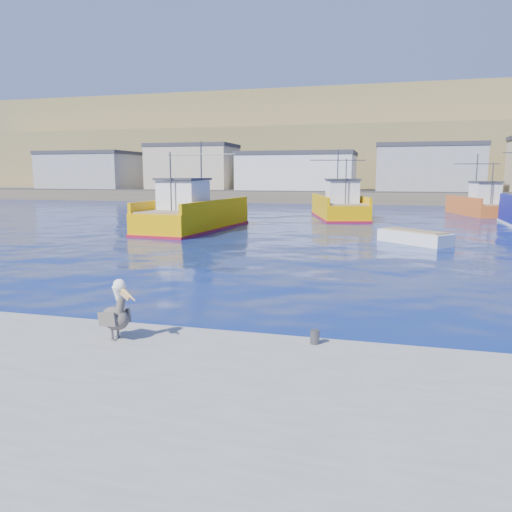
# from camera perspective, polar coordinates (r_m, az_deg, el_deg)

# --- Properties ---
(ground) EXTENTS (260.00, 260.00, 0.00)m
(ground) POSITION_cam_1_polar(r_m,az_deg,el_deg) (14.72, -3.10, -6.62)
(ground) COLOR #071356
(ground) RESTS_ON ground
(dock_bollards) EXTENTS (36.20, 0.20, 0.30)m
(dock_bollards) POSITION_cam_1_polar(r_m,az_deg,el_deg) (11.27, -5.56, -8.20)
(dock_bollards) COLOR #4C4C4C
(dock_bollards) RESTS_ON dock
(far_shore) EXTENTS (200.00, 81.00, 24.00)m
(far_shore) POSITION_cam_1_polar(r_m,az_deg,el_deg) (122.85, 13.02, 11.31)
(far_shore) COLOR brown
(far_shore) RESTS_ON ground
(trawler_yellow_a) EXTENTS (5.52, 12.38, 6.62)m
(trawler_yellow_a) POSITION_cam_1_polar(r_m,az_deg,el_deg) (37.36, -7.17, 4.65)
(trawler_yellow_a) COLOR #E3A400
(trawler_yellow_a) RESTS_ON ground
(trawler_yellow_b) EXTENTS (6.67, 11.84, 6.50)m
(trawler_yellow_b) POSITION_cam_1_polar(r_m,az_deg,el_deg) (47.95, 9.49, 5.54)
(trawler_yellow_b) COLOR #E3A400
(trawler_yellow_b) RESTS_ON ground
(boat_orange) EXTENTS (5.49, 9.48, 6.16)m
(boat_orange) POSITION_cam_1_polar(r_m,az_deg,el_deg) (55.60, 24.18, 5.38)
(boat_orange) COLOR #CB5920
(boat_orange) RESTS_ON ground
(skiff_mid) EXTENTS (4.34, 4.17, 0.97)m
(skiff_mid) POSITION_cam_1_polar(r_m,az_deg,el_deg) (31.04, 17.65, 1.94)
(skiff_mid) COLOR silver
(skiff_mid) RESTS_ON ground
(pelican) EXTENTS (1.08, 0.65, 1.35)m
(pelican) POSITION_cam_1_polar(r_m,az_deg,el_deg) (11.20, -15.69, -6.35)
(pelican) COLOR #595451
(pelican) RESTS_ON dock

